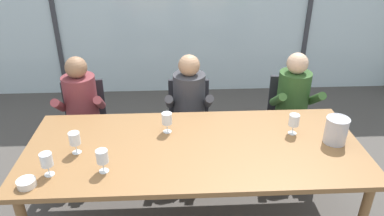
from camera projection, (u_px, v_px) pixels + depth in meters
The scene contains 18 objects.
ground at pixel (189, 153), 4.09m from camera, with size 14.00×14.00×0.00m, color #4C4742.
window_glass_panel at pixel (183, 3), 4.99m from camera, with size 7.82×0.03×2.60m, color silver.
window_mullion_left at pixel (52, 5), 4.89m from camera, with size 0.06×0.06×2.60m, color #38383D.
window_mullion_right at pixel (310, 2), 5.05m from camera, with size 0.06×0.06×2.60m, color #38383D.
dining_table at pixel (194, 152), 2.88m from camera, with size 2.62×1.11×0.76m.
chair_near_curtain at pixel (85, 117), 3.79m from camera, with size 0.50×0.50×0.87m.
chair_left_of_center at pixel (189, 116), 3.81m from camera, with size 0.46×0.46×0.87m.
chair_center at pixel (288, 112), 3.89m from camera, with size 0.49×0.49×0.87m.
person_maroon_top at pixel (81, 109), 3.58m from camera, with size 0.49×0.63×1.19m.
person_charcoal_jacket at pixel (189, 107), 3.62m from camera, with size 0.47×0.62×1.19m.
person_olive_shirt at pixel (294, 104), 3.67m from camera, with size 0.46×0.61×1.19m.
ice_bucket_primary at pixel (336, 130), 2.85m from camera, with size 0.18×0.18×0.22m.
tasting_bowl at pixel (26, 183), 2.41m from camera, with size 0.13×0.13×0.05m, color silver.
wine_glass_by_left_taster at pixel (167, 119), 2.98m from camera, with size 0.08×0.08×0.17m.
wine_glass_near_bucket at pixel (75, 139), 2.71m from camera, with size 0.08×0.08×0.17m.
wine_glass_center_pour at pixel (102, 157), 2.51m from camera, with size 0.08×0.08×0.17m.
wine_glass_by_right_taster at pixel (47, 161), 2.48m from camera, with size 0.08×0.08×0.17m.
wine_glass_spare_empty at pixel (294, 121), 2.96m from camera, with size 0.08×0.08×0.17m.
Camera 1 is at (-0.14, -2.38, 2.35)m, focal length 34.21 mm.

